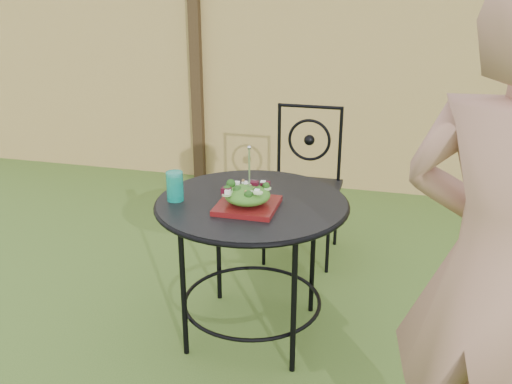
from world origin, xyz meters
TOP-DOWN VIEW (x-y plane):
  - ground at (0.00, 0.00)m, footprint 60.00×60.00m
  - fence at (-0.00, 2.19)m, footprint 8.00×0.12m
  - patio_table at (-0.23, -0.04)m, footprint 0.92×0.92m
  - patio_chair at (-0.14, 0.93)m, footprint 0.46×0.46m
  - diner at (0.73, -0.89)m, footprint 0.78×0.70m
  - salad_plate at (-0.22, -0.13)m, footprint 0.27×0.27m
  - salad at (-0.22, -0.13)m, footprint 0.21×0.21m
  - fork at (-0.21, -0.13)m, footprint 0.01×0.01m
  - drinking_glass at (-0.58, -0.13)m, footprint 0.08×0.08m

SIDE VIEW (x-z plane):
  - ground at x=0.00m, z-range 0.00..0.00m
  - patio_chair at x=-0.14m, z-range 0.03..0.98m
  - patio_table at x=-0.23m, z-range 0.22..0.95m
  - salad_plate at x=-0.22m, z-range 0.72..0.75m
  - salad at x=-0.22m, z-range 0.75..0.83m
  - drinking_glass at x=-0.58m, z-range 0.72..0.86m
  - diner at x=0.73m, z-range 0.00..1.79m
  - fork at x=-0.21m, z-range 0.83..1.01m
  - fence at x=0.00m, z-range 0.00..1.90m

